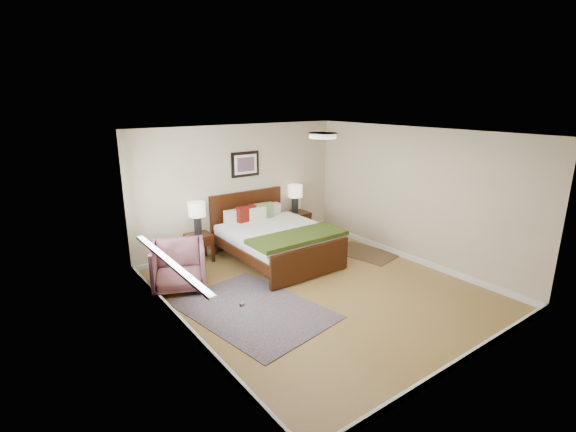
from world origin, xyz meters
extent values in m
plane|color=olive|center=(0.00, 0.00, 0.00)|extent=(5.00, 5.00, 0.00)
cube|color=#C0B18B|center=(0.00, 2.50, 1.25)|extent=(4.50, 0.04, 2.50)
cube|color=#C0B18B|center=(0.00, -2.50, 1.25)|extent=(4.50, 0.04, 2.50)
cube|color=#C0B18B|center=(-2.25, 0.00, 1.25)|extent=(0.04, 5.00, 2.50)
cube|color=#C0B18B|center=(2.25, 0.00, 1.25)|extent=(0.04, 5.00, 2.50)
cube|color=white|center=(0.00, 0.00, 2.50)|extent=(4.50, 5.00, 0.02)
cube|color=silver|center=(-2.23, 0.70, 1.40)|extent=(0.02, 2.72, 1.32)
cube|color=silver|center=(-2.21, 0.70, 1.40)|extent=(0.01, 2.60, 1.20)
cube|color=silver|center=(-2.18, 0.70, 0.77)|extent=(0.10, 2.72, 0.04)
cube|color=silver|center=(-2.23, -1.75, 1.09)|extent=(0.01, 1.00, 2.18)
cube|color=brown|center=(-2.23, -1.75, 1.05)|extent=(0.01, 0.90, 2.10)
cylinder|color=#999999|center=(-2.20, -1.37, 1.00)|extent=(0.04, 0.04, 0.04)
cylinder|color=white|center=(0.00, 0.00, 2.46)|extent=(0.40, 0.40, 0.07)
cylinder|color=beige|center=(0.00, 0.00, 2.50)|extent=(0.44, 0.44, 0.01)
cube|color=#361808|center=(0.13, 2.46, 0.60)|extent=(1.65, 0.06, 1.15)
cube|color=#361808|center=(0.13, 0.38, 0.31)|extent=(1.65, 0.06, 0.58)
cube|color=#361808|center=(-0.66, 1.42, 0.33)|extent=(0.06, 2.06, 0.19)
cube|color=#361808|center=(0.91, 1.42, 0.33)|extent=(0.06, 2.06, 0.19)
cube|color=silver|center=(0.13, 1.42, 0.46)|extent=(1.55, 2.04, 0.23)
cube|color=silver|center=(0.13, 1.32, 0.62)|extent=(1.73, 1.81, 0.10)
cube|color=#303A10|center=(0.13, 0.74, 0.67)|extent=(1.77, 0.70, 0.07)
cube|color=silver|center=(-0.24, 2.22, 0.76)|extent=(0.52, 0.18, 0.27)
cube|color=silver|center=(0.49, 2.22, 0.76)|extent=(0.52, 0.18, 0.27)
cube|color=#57100A|center=(-0.10, 2.10, 0.80)|extent=(0.40, 0.17, 0.33)
cube|color=#647744|center=(0.31, 2.10, 0.80)|extent=(0.40, 0.16, 0.33)
cube|color=beige|center=(0.10, 2.02, 0.78)|extent=(0.35, 0.13, 0.29)
cube|color=black|center=(0.13, 2.48, 1.72)|extent=(0.62, 0.03, 0.50)
cube|color=silver|center=(0.13, 2.46, 1.72)|extent=(0.50, 0.01, 0.38)
cube|color=#A52D23|center=(0.13, 2.44, 1.72)|extent=(0.38, 0.01, 0.28)
cube|color=#361808|center=(-1.04, 2.27, 0.51)|extent=(0.45, 0.41, 0.05)
cube|color=#361808|center=(-1.24, 2.10, 0.25)|extent=(0.05, 0.05, 0.49)
cube|color=#361808|center=(-0.85, 2.10, 0.25)|extent=(0.05, 0.05, 0.49)
cube|color=#361808|center=(-1.24, 2.44, 0.25)|extent=(0.05, 0.05, 0.49)
cube|color=#361808|center=(-0.85, 2.44, 0.25)|extent=(0.05, 0.05, 0.49)
cube|color=#361808|center=(-1.04, 2.08, 0.41)|extent=(0.39, 0.03, 0.14)
cube|color=#361808|center=(1.22, 2.27, 0.56)|extent=(0.59, 0.44, 0.05)
cube|color=#361808|center=(0.96, 2.08, 0.27)|extent=(0.05, 0.05, 0.54)
cube|color=#361808|center=(1.49, 2.08, 0.27)|extent=(0.05, 0.05, 0.54)
cube|color=#361808|center=(0.96, 2.46, 0.27)|extent=(0.05, 0.05, 0.54)
cube|color=#361808|center=(1.49, 2.46, 0.27)|extent=(0.05, 0.05, 0.54)
cube|color=#361808|center=(1.22, 2.06, 0.46)|extent=(0.53, 0.03, 0.14)
cube|color=#361808|center=(1.22, 2.27, 0.14)|extent=(0.53, 0.38, 0.03)
cube|color=black|center=(1.22, 2.27, 0.17)|extent=(0.22, 0.28, 0.03)
cube|color=black|center=(1.22, 2.27, 0.20)|extent=(0.22, 0.28, 0.03)
cube|color=black|center=(1.22, 2.27, 0.24)|extent=(0.22, 0.28, 0.03)
cube|color=black|center=(1.22, 2.27, 0.28)|extent=(0.22, 0.28, 0.03)
cube|color=black|center=(1.22, 2.27, 0.31)|extent=(0.22, 0.28, 0.03)
cylinder|color=black|center=(-1.04, 2.27, 0.70)|extent=(0.14, 0.14, 0.32)
cylinder|color=black|center=(-1.04, 2.27, 0.88)|extent=(0.02, 0.02, 0.06)
cylinder|color=beige|center=(-1.04, 2.27, 1.02)|extent=(0.31, 0.31, 0.26)
cylinder|color=black|center=(1.22, 2.27, 0.75)|extent=(0.14, 0.14, 0.32)
cylinder|color=black|center=(1.22, 2.27, 0.93)|extent=(0.02, 0.02, 0.06)
cylinder|color=beige|center=(1.22, 2.27, 1.07)|extent=(0.31, 0.31, 0.26)
imported|color=brown|center=(-1.80, 1.38, 0.39)|extent=(1.09, 1.10, 0.77)
cube|color=#0C1B3E|center=(-1.22, 0.04, 0.01)|extent=(1.91, 2.44, 0.01)
cube|color=black|center=(1.80, 0.71, 0.01)|extent=(1.01, 1.32, 0.01)
camera|label=1|loc=(-4.05, -4.68, 3.00)|focal=26.00mm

